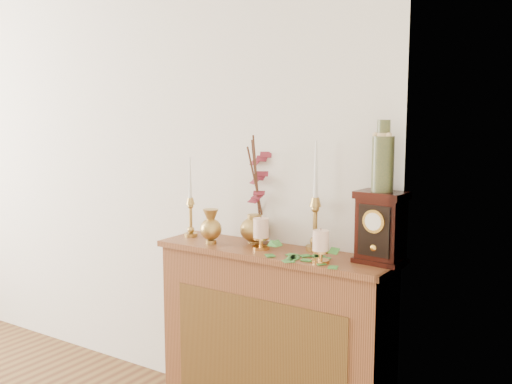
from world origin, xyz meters
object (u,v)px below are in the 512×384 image
Objects in this scene: candlestick_left at (191,211)px; bud_vase at (211,227)px; mantel_clock at (381,228)px; candlestick_center at (315,215)px; ginger_jar at (259,194)px; ceramic_vase at (383,160)px.

candlestick_left is 2.41× the size of bud_vase.
bud_vase is 0.88m from mantel_clock.
ginger_jar is at bearing 177.88° from candlestick_center.
mantel_clock is at bearing -5.47° from ginger_jar.
ginger_jar is (0.18, 0.18, 0.16)m from bud_vase.
mantel_clock is at bearing -95.20° from ceramic_vase.
candlestick_left reaches higher than mantel_clock.
candlestick_center is at bearing 176.61° from mantel_clock.
ceramic_vase is at bearing -8.13° from candlestick_center.
ginger_jar is at bearing 45.74° from bud_vase.
ceramic_vase is (0.87, 0.12, 0.38)m from bud_vase.
ginger_jar reaches higher than candlestick_center.
candlestick_center is 0.47m from ceramic_vase.
ginger_jar is 0.73m from ceramic_vase.
candlestick_left is at bearing -178.13° from ceramic_vase.
mantel_clock is (1.08, 0.03, 0.02)m from candlestick_left.
candlestick_center is at bearing 171.87° from ceramic_vase.
candlestick_center is at bearing -2.12° from ginger_jar.
candlestick_center is 0.36m from mantel_clock.
candlestick_center is 0.96× the size of ginger_jar.
candlestick_center is 1.65× the size of mantel_clock.
ceramic_vase reaches higher than bud_vase.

